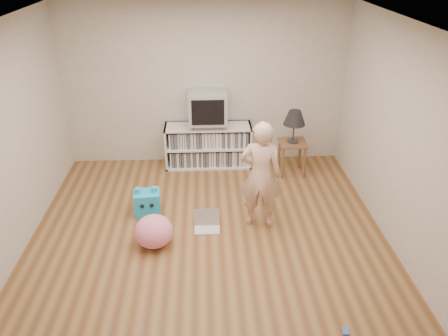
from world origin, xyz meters
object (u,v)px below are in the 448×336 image
media_unit (208,145)px  side_table (292,150)px  dvd_deck (208,124)px  laptop (207,224)px  person (261,175)px  crt_tv (208,107)px  plush_pink (154,231)px  table_lamp (295,118)px  plush_blue (147,202)px

media_unit → side_table: bearing=-16.3°
dvd_deck → laptop: size_ratio=1.34×
media_unit → person: bearing=-70.5°
crt_tv → side_table: 1.50m
media_unit → laptop: size_ratio=4.16×
crt_tv → plush_pink: size_ratio=1.27×
side_table → dvd_deck: bearing=164.3°
media_unit → table_lamp: table_lamp is taller
laptop → plush_pink: size_ratio=0.71×
side_table → table_lamp: (-0.00, 0.00, 0.53)m
plush_blue → laptop: bearing=-31.2°
table_lamp → person: person is taller
dvd_deck → plush_pink: size_ratio=0.95×
table_lamp → person: bearing=-116.2°
crt_tv → laptop: size_ratio=1.78×
table_lamp → plush_pink: 2.80m
laptop → table_lamp: bearing=47.7°
side_table → person: (-0.69, -1.40, 0.31)m
dvd_deck → plush_pink: (-0.71, -2.16, -0.53)m
side_table → person: person is taller
laptop → plush_blue: bearing=155.0°
crt_tv → plush_pink: bearing=-108.1°
table_lamp → person: size_ratio=0.35×
crt_tv → person: bearing=-70.3°
table_lamp → side_table: bearing=0.0°
plush_blue → plush_pink: 0.74m
crt_tv → plush_pink: crt_tv is taller
media_unit → side_table: size_ratio=2.55×
crt_tv → table_lamp: 1.37m
side_table → plush_blue: (-2.18, -1.07, -0.25)m
dvd_deck → person: size_ratio=0.31×
media_unit → plush_blue: media_unit is taller
dvd_deck → table_lamp: (1.32, -0.37, 0.21)m
person → table_lamp: bearing=-104.8°
dvd_deck → side_table: (1.32, -0.37, -0.32)m
media_unit → person: 1.93m
laptop → plush_blue: 0.91m
dvd_deck → plush_pink: dvd_deck is taller
media_unit → dvd_deck: size_ratio=3.11×
media_unit → crt_tv: 0.67m
dvd_deck → plush_blue: size_ratio=1.13×
media_unit → plush_pink: (-0.71, -2.18, -0.15)m
side_table → plush_pink: (-2.02, -1.79, -0.22)m
side_table → table_lamp: size_ratio=1.07×
side_table → laptop: bearing=-133.3°
side_table → laptop: 2.03m
crt_tv → table_lamp: (1.32, -0.37, -0.08)m
side_table → laptop: side_table is taller
side_table → plush_pink: size_ratio=1.16×
laptop → plush_pink: plush_pink is taller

